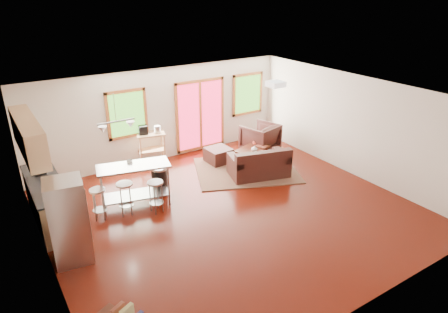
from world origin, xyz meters
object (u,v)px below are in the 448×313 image
loveseat (259,165)px  ottoman (218,155)px  armchair (260,137)px  refrigerator (69,221)px  island (134,178)px  rug (246,170)px  coffee_table (252,150)px  kitchen_cart (150,138)px

loveseat → ottoman: (-0.43, 1.32, -0.10)m
armchair → refrigerator: bearing=6.1°
island → armchair: bearing=13.5°
rug → loveseat: 0.55m
rug → loveseat: bearing=-78.7°
island → ottoman: bearing=19.8°
armchair → island: size_ratio=0.57×
coffee_table → kitchen_cart: (-2.47, 1.37, 0.44)m
coffee_table → island: 3.73m
rug → armchair: size_ratio=2.79×
rug → coffee_table: size_ratio=2.36×
rug → ottoman: bearing=111.6°
loveseat → kitchen_cart: 3.08m
rug → loveseat: (0.09, -0.45, 0.30)m
ottoman → refrigerator: size_ratio=0.40×
island → refrigerator: bearing=-143.5°
ottoman → refrigerator: bearing=-153.4°
loveseat → refrigerator: (-4.92, -0.93, 0.48)m
coffee_table → ottoman: 0.97m
refrigerator → kitchen_cart: bearing=56.7°
coffee_table → loveseat: bearing=-115.6°
ottoman → refrigerator: (-4.49, -2.25, 0.58)m
loveseat → ottoman: size_ratio=2.63×
island → coffee_table: bearing=8.7°
armchair → kitchen_cart: 3.24m
rug → kitchen_cart: size_ratio=2.32×
refrigerator → island: size_ratio=0.95×
loveseat → rug: bearing=117.2°
refrigerator → island: 2.08m
kitchen_cart → armchair: bearing=-16.3°
loveseat → kitchen_cart: (-2.06, 2.24, 0.47)m
kitchen_cart → loveseat: bearing=-47.3°
ottoman → island: island is taller
loveseat → coffee_table: 0.96m
ottoman → kitchen_cart: (-1.63, 0.92, 0.57)m
armchair → ottoman: size_ratio=1.50×
rug → kitchen_cart: bearing=137.8°
rug → coffee_table: coffee_table is taller
loveseat → armchair: 1.70m
island → rug: bearing=2.7°
rug → armchair: bearing=38.2°
ottoman → island: bearing=-160.2°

